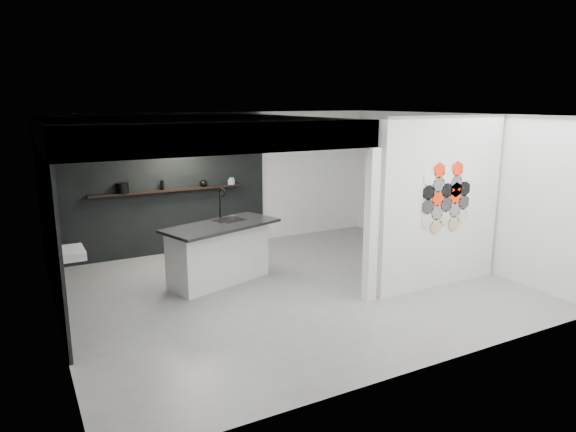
# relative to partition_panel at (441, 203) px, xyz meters

# --- Properties ---
(floor) EXTENTS (7.00, 6.00, 0.01)m
(floor) POSITION_rel_partition_panel_xyz_m (-2.23, 1.00, -1.40)
(floor) COLOR slate
(partition_panel) EXTENTS (2.45, 0.15, 2.80)m
(partition_panel) POSITION_rel_partition_panel_xyz_m (0.00, 0.00, 0.00)
(partition_panel) COLOR silver
(partition_panel) RESTS_ON floor
(bay_clad_back) EXTENTS (4.40, 0.04, 2.35)m
(bay_clad_back) POSITION_rel_partition_panel_xyz_m (-3.52, 3.97, -0.22)
(bay_clad_back) COLOR black
(bay_clad_back) RESTS_ON floor
(bay_clad_left) EXTENTS (0.04, 4.00, 2.35)m
(bay_clad_left) POSITION_rel_partition_panel_xyz_m (-5.70, 2.00, -0.22)
(bay_clad_left) COLOR black
(bay_clad_left) RESTS_ON floor
(bulkhead) EXTENTS (4.40, 4.00, 0.40)m
(bulkhead) POSITION_rel_partition_panel_xyz_m (-3.52, 2.00, 1.15)
(bulkhead) COLOR silver
(bulkhead) RESTS_ON corner_column
(corner_column) EXTENTS (0.16, 0.16, 2.35)m
(corner_column) POSITION_rel_partition_panel_xyz_m (-1.41, 0.00, -0.22)
(corner_column) COLOR silver
(corner_column) RESTS_ON floor
(fascia_beam) EXTENTS (4.40, 0.16, 0.40)m
(fascia_beam) POSITION_rel_partition_panel_xyz_m (-3.52, 0.08, 1.15)
(fascia_beam) COLOR silver
(fascia_beam) RESTS_ON corner_column
(wall_basin) EXTENTS (0.40, 0.60, 0.12)m
(wall_basin) POSITION_rel_partition_panel_xyz_m (-5.46, 1.80, -0.55)
(wall_basin) COLOR silver
(wall_basin) RESTS_ON bay_clad_left
(display_shelf) EXTENTS (3.00, 0.15, 0.04)m
(display_shelf) POSITION_rel_partition_panel_xyz_m (-3.43, 3.87, -0.10)
(display_shelf) COLOR black
(display_shelf) RESTS_ON bay_clad_back
(kitchen_island) EXTENTS (2.11, 1.42, 1.56)m
(kitchen_island) POSITION_rel_partition_panel_xyz_m (-3.16, 1.84, -0.87)
(kitchen_island) COLOR silver
(kitchen_island) RESTS_ON floor
(stockpot) EXTENTS (0.26, 0.26, 0.19)m
(stockpot) POSITION_rel_partition_panel_xyz_m (-4.29, 3.87, 0.01)
(stockpot) COLOR black
(stockpot) RESTS_ON display_shelf
(kettle) EXTENTS (0.19, 0.19, 0.13)m
(kettle) POSITION_rel_partition_panel_xyz_m (-2.69, 3.87, -0.01)
(kettle) COLOR black
(kettle) RESTS_ON display_shelf
(glass_bowl) EXTENTS (0.19, 0.19, 0.11)m
(glass_bowl) POSITION_rel_partition_panel_xyz_m (-2.08, 3.87, -0.03)
(glass_bowl) COLOR gray
(glass_bowl) RESTS_ON display_shelf
(glass_vase) EXTENTS (0.13, 0.13, 0.14)m
(glass_vase) POSITION_rel_partition_panel_xyz_m (-2.08, 3.87, -0.01)
(glass_vase) COLOR gray
(glass_vase) RESTS_ON display_shelf
(bottle_dark) EXTENTS (0.08, 0.08, 0.18)m
(bottle_dark) POSITION_rel_partition_panel_xyz_m (-3.53, 3.87, 0.01)
(bottle_dark) COLOR black
(bottle_dark) RESTS_ON display_shelf
(utensil_cup) EXTENTS (0.09, 0.09, 0.10)m
(utensil_cup) POSITION_rel_partition_panel_xyz_m (-4.30, 3.87, -0.03)
(utensil_cup) COLOR black
(utensil_cup) RESTS_ON display_shelf
(hex_tile_cluster) EXTENTS (1.04, 0.02, 1.16)m
(hex_tile_cluster) POSITION_rel_partition_panel_xyz_m (0.03, -0.09, 0.10)
(hex_tile_cluster) COLOR beige
(hex_tile_cluster) RESTS_ON partition_panel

